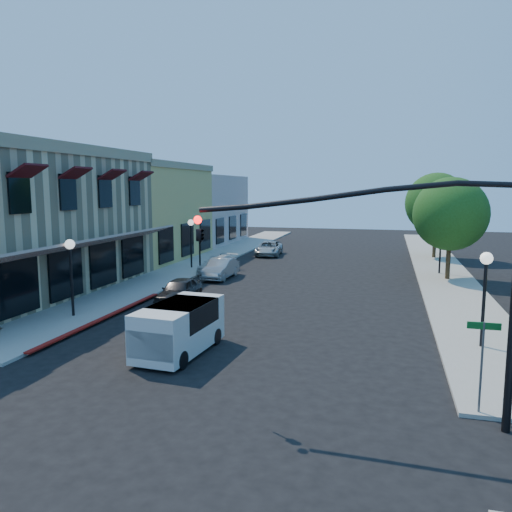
% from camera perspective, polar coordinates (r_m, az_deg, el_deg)
% --- Properties ---
extents(ground, '(120.00, 120.00, 0.00)m').
position_cam_1_polar(ground, '(13.48, -9.32, -17.99)').
color(ground, black).
rests_on(ground, ground).
extents(sidewalk_left, '(3.50, 50.00, 0.12)m').
position_cam_1_polar(sidewalk_left, '(40.88, -5.05, -0.29)').
color(sidewalk_left, gray).
rests_on(sidewalk_left, ground).
extents(sidewalk_right, '(3.50, 50.00, 0.12)m').
position_cam_1_polar(sidewalk_right, '(38.64, 20.16, -1.22)').
color(sidewalk_right, gray).
rests_on(sidewalk_right, ground).
extents(curb_red_strip, '(0.25, 10.00, 0.06)m').
position_cam_1_polar(curb_red_strip, '(23.24, -16.87, -7.06)').
color(curb_red_strip, maroon).
rests_on(curb_red_strip, ground).
extents(yellow_stucco_building, '(10.00, 12.00, 7.60)m').
position_cam_1_polar(yellow_stucco_building, '(42.41, -14.22, 4.88)').
color(yellow_stucco_building, tan).
rests_on(yellow_stucco_building, ground).
extents(pink_stucco_building, '(10.00, 12.00, 7.00)m').
position_cam_1_polar(pink_stucco_building, '(53.22, -7.91, 5.29)').
color(pink_stucco_building, beige).
rests_on(pink_stucco_building, ground).
extents(street_tree_a, '(4.56, 4.56, 6.48)m').
position_cam_1_polar(street_tree_a, '(33.28, 21.35, 4.49)').
color(street_tree_a, '#372616').
rests_on(street_tree_a, ground).
extents(street_tree_b, '(4.94, 4.94, 7.02)m').
position_cam_1_polar(street_tree_b, '(43.21, 19.92, 5.69)').
color(street_tree_b, '#372616').
rests_on(street_tree_b, ground).
extents(signal_mast_arm, '(8.01, 0.39, 6.00)m').
position_cam_1_polar(signal_mast_arm, '(12.67, 18.25, -0.56)').
color(signal_mast_arm, black).
rests_on(signal_mast_arm, ground).
extents(street_name_sign, '(0.80, 0.06, 2.50)m').
position_cam_1_polar(street_name_sign, '(14.08, 24.45, -10.04)').
color(street_name_sign, '#595B5E').
rests_on(street_name_sign, ground).
extents(lamppost_left_near, '(0.44, 0.44, 3.57)m').
position_cam_1_polar(lamppost_left_near, '(23.58, -20.44, -0.22)').
color(lamppost_left_near, black).
rests_on(lamppost_left_near, ground).
extents(lamppost_left_far, '(0.44, 0.44, 3.57)m').
position_cam_1_polar(lamppost_left_far, '(35.85, -7.45, 2.83)').
color(lamppost_left_far, black).
rests_on(lamppost_left_far, ground).
extents(lamppost_right_near, '(0.44, 0.44, 3.57)m').
position_cam_1_polar(lamppost_right_near, '(19.58, 24.75, -2.02)').
color(lamppost_right_near, black).
rests_on(lamppost_right_near, ground).
extents(lamppost_right_far, '(0.44, 0.44, 3.57)m').
position_cam_1_polar(lamppost_right_far, '(35.33, 20.40, 2.33)').
color(lamppost_right_far, black).
rests_on(lamppost_right_far, ground).
extents(white_van, '(2.04, 4.15, 1.78)m').
position_cam_1_polar(white_van, '(17.92, -8.82, -7.84)').
color(white_van, silver).
rests_on(white_van, ground).
extents(parked_car_a, '(1.56, 3.70, 1.25)m').
position_cam_1_polar(parked_car_a, '(25.71, -8.79, -3.94)').
color(parked_car_a, black).
rests_on(parked_car_a, ground).
extents(parked_car_b, '(1.40, 3.89, 1.28)m').
position_cam_1_polar(parked_car_b, '(32.19, -4.08, -1.46)').
color(parked_car_b, '#939597').
rests_on(parked_car_b, ground).
extents(parked_car_c, '(2.08, 4.14, 1.15)m').
position_cam_1_polar(parked_car_c, '(34.46, -4.41, -0.94)').
color(parked_car_c, silver).
rests_on(parked_car_c, ground).
extents(parked_car_d, '(2.33, 4.45, 1.20)m').
position_cam_1_polar(parked_car_d, '(42.99, 1.48, 0.87)').
color(parked_car_d, '#AAAEAF').
rests_on(parked_car_d, ground).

